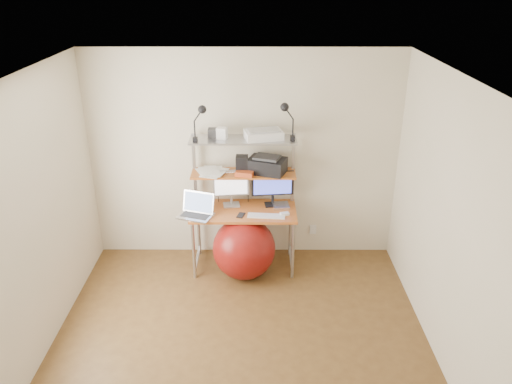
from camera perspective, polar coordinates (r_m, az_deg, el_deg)
room at (r=4.19m, az=-2.01°, el=-4.56°), size 3.60×3.60×3.60m
computer_desk at (r=5.67m, az=-1.44°, el=0.16°), size 1.20×0.60×1.57m
wall_outlet at (r=6.25m, az=6.53°, el=-4.28°), size 0.08×0.01×0.12m
monitor_silver at (r=5.73m, az=-2.86°, el=0.76°), size 0.42×0.17×0.46m
monitor_black at (r=5.73m, az=1.91°, el=0.77°), size 0.49×0.16×0.49m
laptop at (r=5.60m, az=-6.76°, el=-2.12°), size 0.44×0.40×0.32m
keyboard at (r=5.56m, az=1.18°, el=-2.75°), size 0.43×0.16×0.01m
mouse at (r=5.59m, az=3.28°, el=-2.50°), size 0.11×0.08×0.03m
mac_mini at (r=5.77m, az=2.87°, el=-1.58°), size 0.20×0.20×0.03m
phone at (r=5.58m, az=-1.74°, el=-2.66°), size 0.10×0.14×0.01m
printer at (r=5.62m, az=1.26°, el=3.11°), size 0.48×0.40×0.20m
nas_cube at (r=5.61m, az=-1.62°, el=3.18°), size 0.14×0.14×0.20m
red_box at (r=5.56m, az=-1.30°, el=2.15°), size 0.22×0.17×0.05m
scanner at (r=5.50m, az=0.87°, el=6.62°), size 0.45×0.34×0.11m
box_white at (r=5.51m, az=-3.91°, el=6.73°), size 0.13×0.11×0.13m
box_grey at (r=5.56m, az=-4.95°, el=6.74°), size 0.10×0.10×0.10m
clip_lamp_left at (r=5.35m, az=-6.35°, el=8.69°), size 0.16×0.09×0.40m
clip_lamp_right at (r=5.37m, az=3.49°, el=8.98°), size 0.17×0.09×0.42m
exercise_ball at (r=5.70m, az=-1.38°, el=-6.46°), size 0.71×0.71×0.71m
paper_stack at (r=5.67m, az=-5.12°, el=2.35°), size 0.40×0.41×0.02m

